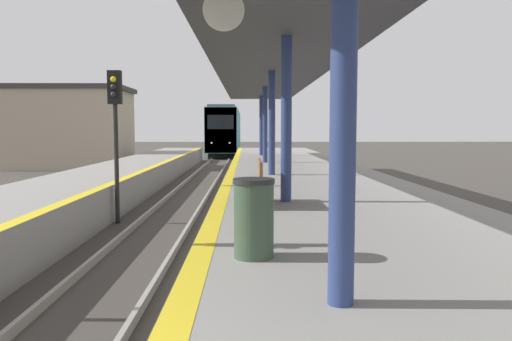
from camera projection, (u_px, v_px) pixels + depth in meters
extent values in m
cube|color=black|center=(226.00, 151.00, 52.02)|extent=(2.32, 18.40, 0.55)
cube|color=teal|center=(226.00, 130.00, 51.83)|extent=(2.73, 20.45, 3.90)
cube|color=yellow|center=(221.00, 130.00, 41.73)|extent=(2.68, 0.16, 3.82)
cube|color=black|center=(221.00, 122.00, 41.61)|extent=(2.19, 0.06, 1.17)
cube|color=#59595E|center=(226.00, 110.00, 51.66)|extent=(2.32, 19.43, 0.24)
sphere|color=white|center=(212.00, 143.00, 41.74)|extent=(0.18, 0.18, 0.18)
sphere|color=white|center=(230.00, 143.00, 41.77)|extent=(0.18, 0.18, 0.18)
cylinder|color=black|center=(117.00, 164.00, 13.64)|extent=(0.12, 0.12, 3.27)
cube|color=black|center=(115.00, 87.00, 13.46)|extent=(0.36, 0.20, 0.90)
sphere|color=yellow|center=(113.00, 79.00, 13.31)|extent=(0.16, 0.16, 0.16)
sphere|color=black|center=(113.00, 87.00, 13.33)|extent=(0.16, 0.16, 0.16)
sphere|color=black|center=(114.00, 95.00, 13.35)|extent=(0.16, 0.16, 0.16)
cylinder|color=navy|center=(343.00, 107.00, 4.29)|extent=(0.23, 0.23, 3.49)
cylinder|color=navy|center=(286.00, 120.00, 10.55)|extent=(0.23, 0.23, 3.49)
cylinder|color=navy|center=(272.00, 123.00, 16.81)|extent=(0.23, 0.23, 3.49)
cylinder|color=navy|center=(265.00, 125.00, 23.07)|extent=(0.23, 0.23, 3.49)
cylinder|color=navy|center=(261.00, 126.00, 29.32)|extent=(0.23, 0.23, 3.49)
cube|color=#3F3F44|center=(272.00, 68.00, 16.65)|extent=(3.80, 31.40, 0.20)
cylinder|color=white|center=(224.00, 10.00, 6.66)|extent=(0.56, 0.04, 0.56)
cylinder|color=#384C38|center=(254.00, 221.00, 6.01)|extent=(0.48, 0.48, 0.90)
cylinder|color=#262626|center=(254.00, 181.00, 5.97)|extent=(0.50, 0.50, 0.06)
cube|color=brown|center=(251.00, 183.00, 10.21)|extent=(0.44, 1.54, 0.08)
cube|color=brown|center=(260.00, 171.00, 10.19)|extent=(0.06, 1.54, 0.44)
cube|color=#262628|center=(251.00, 199.00, 9.61)|extent=(0.35, 0.08, 0.40)
cube|color=#262628|center=(251.00, 191.00, 10.84)|extent=(0.35, 0.08, 0.40)
cube|color=tan|center=(60.00, 130.00, 33.10)|extent=(8.70, 5.07, 5.08)
cube|color=#383333|center=(59.00, 89.00, 32.87)|extent=(9.13, 5.32, 0.30)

